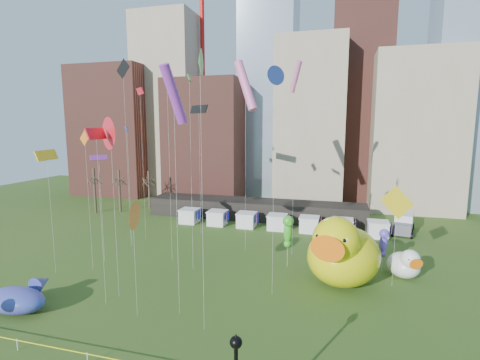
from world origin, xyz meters
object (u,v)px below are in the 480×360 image
(box_truck, at_px, (404,222))
(seahorse_purple, at_px, (383,241))
(seahorse_green, at_px, (288,229))
(whale_inflatable, at_px, (17,299))
(small_duck, at_px, (405,264))
(big_duck, at_px, (342,253))

(box_truck, bearing_deg, seahorse_purple, -93.73)
(seahorse_green, bearing_deg, whale_inflatable, -160.15)
(box_truck, bearing_deg, small_duck, -86.41)
(seahorse_purple, relative_size, whale_inflatable, 0.67)
(big_duck, distance_m, seahorse_green, 7.07)
(big_duck, bearing_deg, box_truck, 84.83)
(small_duck, height_order, whale_inflatable, small_duck)
(seahorse_green, bearing_deg, box_truck, 33.00)
(big_duck, distance_m, seahorse_purple, 6.74)
(seahorse_green, relative_size, seahorse_purple, 1.24)
(small_duck, relative_size, seahorse_purple, 1.00)
(whale_inflatable, bearing_deg, seahorse_purple, 27.80)
(whale_inflatable, distance_m, box_truck, 51.13)
(big_duck, xyz_separation_m, small_duck, (6.60, 3.75, -1.94))
(big_duck, relative_size, seahorse_green, 1.78)
(small_duck, relative_size, seahorse_green, 0.81)
(seahorse_green, relative_size, whale_inflatable, 0.83)
(whale_inflatable, bearing_deg, seahorse_green, 35.97)
(whale_inflatable, bearing_deg, big_duck, 23.67)
(seahorse_purple, bearing_deg, seahorse_green, 173.29)
(big_duck, height_order, small_duck, big_duck)
(big_duck, distance_m, small_duck, 7.83)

